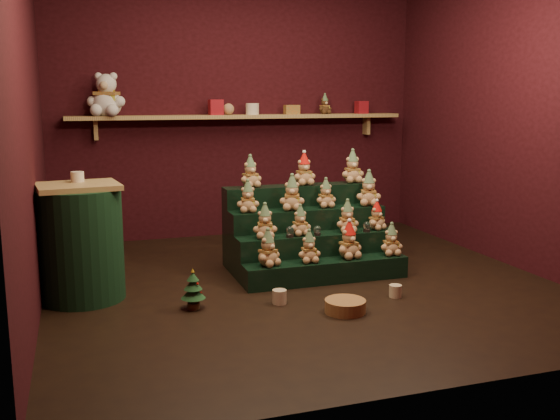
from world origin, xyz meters
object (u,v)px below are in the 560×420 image
object	(u,v)px
snow_globe_a	(290,232)
wicker_basket	(345,306)
brown_bear	(325,104)
mini_christmas_tree	(193,289)
riser_tier_front	(326,271)
mug_right	(395,291)
side_table	(81,243)
snow_globe_b	(317,230)
mug_left	(279,297)
snow_globe_c	(367,227)
white_bear	(106,89)

from	to	relation	value
snow_globe_a	wicker_basket	world-z (taller)	snow_globe_a
brown_bear	mini_christmas_tree	bearing A→B (deg)	-138.95
riser_tier_front	mug_right	world-z (taller)	riser_tier_front
mini_christmas_tree	snow_globe_a	bearing A→B (deg)	28.10
riser_tier_front	brown_bear	size ratio (longest dim) A/B	6.52
snow_globe_a	mug_right	bearing A→B (deg)	-48.93
side_table	mug_right	bearing A→B (deg)	-24.22
mug_right	wicker_basket	distance (m)	0.54
mug_right	snow_globe_b	bearing A→B (deg)	117.72
mug_left	brown_bear	distance (m)	2.94
snow_globe_a	mug_right	world-z (taller)	snow_globe_a
mug_left	snow_globe_c	bearing A→B (deg)	30.16
snow_globe_a	white_bear	distance (m)	2.46
mini_christmas_tree	brown_bear	size ratio (longest dim) A/B	1.40
side_table	mug_left	world-z (taller)	side_table
wicker_basket	white_bear	world-z (taller)	white_bear
snow_globe_b	mini_christmas_tree	bearing A→B (deg)	-157.17
snow_globe_b	wicker_basket	world-z (taller)	snow_globe_b
snow_globe_c	wicker_basket	bearing A→B (deg)	-123.61
wicker_basket	brown_bear	world-z (taller)	brown_bear
mug_right	white_bear	size ratio (longest dim) A/B	0.18
mug_right	white_bear	xyz separation A→B (m)	(-1.94, 2.40, 1.54)
side_table	wicker_basket	bearing A→B (deg)	-33.95
mug_left	wicker_basket	bearing A→B (deg)	-40.07
snow_globe_c	side_table	world-z (taller)	side_table
snow_globe_a	wicker_basket	bearing A→B (deg)	-83.16
wicker_basket	mini_christmas_tree	bearing A→B (deg)	157.86
mug_right	snow_globe_c	bearing A→B (deg)	82.64
mini_christmas_tree	white_bear	size ratio (longest dim) A/B	0.57
mini_christmas_tree	mug_right	size ratio (longest dim) A/B	3.13
riser_tier_front	snow_globe_b	distance (m)	0.35
wicker_basket	white_bear	size ratio (longest dim) A/B	0.55
wicker_basket	white_bear	xyz separation A→B (m)	(-1.44, 2.59, 1.54)
snow_globe_c	wicker_basket	world-z (taller)	snow_globe_c
snow_globe_c	snow_globe_a	bearing A→B (deg)	180.00
snow_globe_c	mug_right	xyz separation A→B (m)	(-0.09, -0.70, -0.36)
snow_globe_a	snow_globe_b	world-z (taller)	snow_globe_a
snow_globe_a	mug_left	bearing A→B (deg)	-116.06
wicker_basket	mug_right	bearing A→B (deg)	20.96
snow_globe_b	mug_left	xyz separation A→B (m)	(-0.52, -0.57, -0.35)
white_bear	mug_right	bearing A→B (deg)	-31.63
snow_globe_b	side_table	world-z (taller)	side_table
snow_globe_a	wicker_basket	distance (m)	0.97
snow_globe_a	mini_christmas_tree	distance (m)	1.06
snow_globe_b	wicker_basket	size ratio (longest dim) A/B	0.28
snow_globe_c	mug_left	bearing A→B (deg)	-149.84
snow_globe_c	side_table	bearing A→B (deg)	-179.99
snow_globe_c	wicker_basket	distance (m)	1.13
snow_globe_b	brown_bear	bearing A→B (deg)	66.28
snow_globe_a	mug_left	size ratio (longest dim) A/B	0.89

